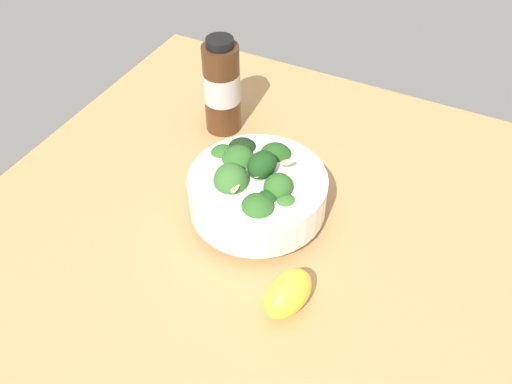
{
  "coord_description": "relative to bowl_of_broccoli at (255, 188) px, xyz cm",
  "views": [
    {
      "loc": [
        -45.07,
        -22.55,
        52.97
      ],
      "look_at": [
        0.05,
        0.24,
        4.0
      ],
      "focal_mm": 39.6,
      "sensor_mm": 36.0,
      "label": 1
    }
  ],
  "objects": [
    {
      "name": "ground_plane",
      "position": [
        -0.18,
        -0.42,
        -6.7
      ],
      "size": [
        70.62,
        70.62,
        4.41
      ],
      "primitive_type": "cube",
      "color": "tan"
    },
    {
      "name": "bottle_tall",
      "position": [
        14.21,
        12.6,
        2.7
      ],
      "size": [
        5.42,
        5.42,
        14.89
      ],
      "color": "#472814",
      "rests_on": "ground_plane"
    },
    {
      "name": "lemon_wedge",
      "position": [
        -11.29,
        -9.72,
        -2.05
      ],
      "size": [
        7.51,
        5.56,
        4.89
      ],
      "primitive_type": "ellipsoid",
      "rotation": [
        0.0,
        0.0,
        2.91
      ],
      "color": "yellow",
      "rests_on": "ground_plane"
    },
    {
      "name": "bowl_of_broccoli",
      "position": [
        0.0,
        0.0,
        0.0
      ],
      "size": [
        17.26,
        17.38,
        9.83
      ],
      "color": "white",
      "rests_on": "ground_plane"
    }
  ]
}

